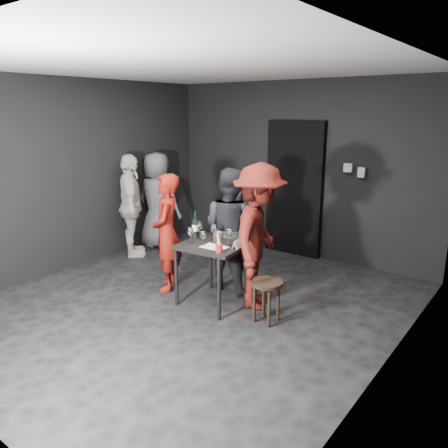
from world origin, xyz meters
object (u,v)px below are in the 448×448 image
Objects in this scene: tasting_table at (214,251)px; man_maroon at (259,228)px; bystander_grey at (158,198)px; hand_truck at (247,234)px; server_red at (167,233)px; wine_bottle at (196,228)px; bystander_cream at (131,202)px; breadstick_cup at (219,242)px; woman_black at (230,227)px; stool at (267,289)px.

man_maroon is (0.45, 0.25, 0.30)m from tasting_table.
man_maroon is at bearing 147.96° from bystander_grey.
server_red is at bearing -72.72° from hand_truck.
hand_truck is 3.72× the size of wine_bottle.
bystander_cream is 2.53m from breadstick_cup.
woman_black is 0.86× the size of man_maroon.
server_red is at bearing -179.41° from tasting_table.
stool is at bearing 150.38° from woman_black.
stool is at bearing -39.01° from hand_truck.
man_maroon reaches higher than bystander_grey.
breadstick_cup is at bearing -50.31° from hand_truck.
bystander_grey is 5.06× the size of wine_bottle.
tasting_table is 0.40m from breadstick_cup.
breadstick_cup is at bearing -42.29° from tasting_table.
woman_black is (-0.88, 0.53, 0.45)m from stool.
woman_black is 0.64m from man_maroon.
bystander_grey is (-0.01, 0.58, -0.02)m from bystander_cream.
man_maroon reaches higher than stool.
bystander_cream is (-2.89, 0.63, 0.49)m from stool.
wine_bottle is (-0.18, -0.46, 0.06)m from woman_black.
bystander_cream is 0.58m from bystander_grey.
stool is 0.71m from man_maroon.
man_maroon is (-0.30, 0.29, 0.58)m from stool.
hand_truck is 2.16m from server_red.
stool is 3.00m from bystander_cream.
bystander_cream reaches higher than bystander_grey.
wine_bottle is at bearing 86.46° from man_maroon.
bystander_grey reaches higher than hand_truck.
woman_black is 0.95× the size of bystander_cream.
bystander_grey reaches higher than tasting_table.
stool is at bearing 144.83° from bystander_grey.
tasting_table is 0.44× the size of bystander_grey.
stool is 0.72m from breadstick_cup.
bystander_grey is at bearing 151.31° from tasting_table.
man_maroon reaches higher than bystander_cream.
hand_truck is 2.42m from man_maroon.
wine_bottle is 0.61m from breadstick_cup.
bystander_grey is at bearing 50.27° from man_maroon.
breadstick_cup is (1.20, -2.31, 0.64)m from hand_truck.
stool is 1.90× the size of breadstick_cup.
wine_bottle is at bearing 176.66° from stool.
bystander_cream is (-2.01, 0.10, 0.04)m from woman_black.
stool is at bearing 51.79° from server_red.
bystander_cream is at bearing 164.47° from tasting_table.
bystander_grey is (-2.02, 0.69, 0.03)m from woman_black.
breadstick_cup is (2.40, -1.40, 0.01)m from bystander_grey.
tasting_table is 3.03× the size of breadstick_cup.
wine_bottle is at bearing 70.07° from woman_black.
bystander_cream is (-2.14, 0.59, 0.21)m from tasting_table.
woman_black is 0.50m from wine_bottle.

